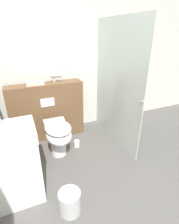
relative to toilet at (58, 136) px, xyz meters
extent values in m
plane|color=#565451|center=(0.38, -1.21, -0.35)|extent=(12.00, 12.00, 0.00)
cube|color=silver|center=(0.38, 0.86, 0.90)|extent=(8.00, 0.06, 2.50)
cube|color=brown|center=(-0.03, 0.61, 0.14)|extent=(1.24, 0.26, 0.99)
cube|color=white|center=(-0.03, 0.48, 0.36)|extent=(0.22, 0.01, 0.14)
cube|color=silver|center=(1.02, 0.13, 0.63)|extent=(0.01, 1.40, 1.96)
sphere|color=#B2B2B7|center=(1.02, -0.54, 0.59)|extent=(0.04, 0.04, 0.04)
cylinder|color=white|center=(0.00, 0.04, -0.16)|extent=(0.23, 0.23, 0.38)
ellipsoid|color=white|center=(0.00, -0.05, 0.05)|extent=(0.37, 0.51, 0.22)
ellipsoid|color=white|center=(0.00, -0.05, 0.17)|extent=(0.36, 0.50, 0.02)
cube|color=white|center=(0.00, 0.24, 0.09)|extent=(0.32, 0.12, 0.13)
cube|color=white|center=(-0.66, -0.52, 0.04)|extent=(0.64, 0.47, 0.79)
cube|color=white|center=(-0.66, -0.52, 0.49)|extent=(0.65, 0.47, 0.10)
cylinder|color=#B7B7BC|center=(0.17, 0.63, 0.76)|extent=(0.17, 0.08, 0.08)
cone|color=#B7B7BC|center=(0.27, 0.63, 0.76)|extent=(0.03, 0.07, 0.07)
cylinder|color=#B7B7BC|center=(0.14, 0.63, 0.70)|extent=(0.03, 0.03, 0.11)
cube|color=beige|center=(-0.17, 0.61, 0.67)|extent=(0.27, 0.13, 0.06)
cylinder|color=white|center=(0.32, 0.11, -0.30)|extent=(0.09, 0.09, 0.11)
cylinder|color=silver|center=(-0.12, -0.96, -0.23)|extent=(0.23, 0.23, 0.25)
cylinder|color=silver|center=(-0.12, -0.96, -0.10)|extent=(0.24, 0.24, 0.01)
camera|label=1|loc=(-0.42, -2.20, 1.42)|focal=28.00mm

